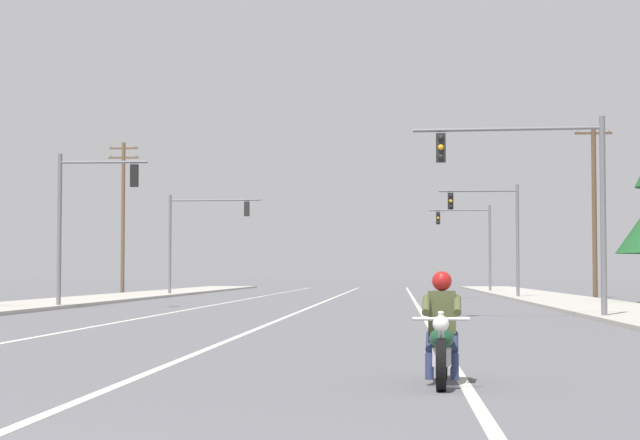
{
  "coord_description": "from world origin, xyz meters",
  "views": [
    {
      "loc": [
        3.62,
        -6.62,
        1.45
      ],
      "look_at": [
        1.68,
        21.03,
        2.76
      ],
      "focal_mm": 61.63,
      "sensor_mm": 36.0,
      "label": 1
    }
  ],
  "objects_px": {
    "traffic_signal_near_left": "(84,208)",
    "utility_pole_right_far": "(594,208)",
    "traffic_signal_far_right": "(472,235)",
    "traffic_signal_mid_right": "(495,224)",
    "traffic_signal_near_right": "(546,184)",
    "traffic_signal_mid_left": "(197,228)",
    "utility_pole_left_far": "(123,212)",
    "motorcycle_with_rider": "(442,339)"
  },
  "relations": [
    {
      "from": "traffic_signal_mid_right",
      "to": "utility_pole_right_far",
      "type": "distance_m",
      "value": 5.55
    },
    {
      "from": "traffic_signal_near_left",
      "to": "traffic_signal_mid_right",
      "type": "relative_size",
      "value": 1.0
    },
    {
      "from": "motorcycle_with_rider",
      "to": "utility_pole_right_far",
      "type": "bearing_deg",
      "value": 77.61
    },
    {
      "from": "traffic_signal_near_left",
      "to": "traffic_signal_mid_left",
      "type": "bearing_deg",
      "value": 89.43
    },
    {
      "from": "motorcycle_with_rider",
      "to": "traffic_signal_mid_right",
      "type": "relative_size",
      "value": 0.35
    },
    {
      "from": "traffic_signal_mid_right",
      "to": "traffic_signal_far_right",
      "type": "bearing_deg",
      "value": 89.86
    },
    {
      "from": "traffic_signal_near_right",
      "to": "utility_pole_right_far",
      "type": "relative_size",
      "value": 0.66
    },
    {
      "from": "motorcycle_with_rider",
      "to": "utility_pole_right_far",
      "type": "xyz_separation_m",
      "value": [
        10.16,
        46.28,
        4.33
      ]
    },
    {
      "from": "traffic_signal_mid_left",
      "to": "traffic_signal_far_right",
      "type": "distance_m",
      "value": 21.3
    },
    {
      "from": "traffic_signal_near_right",
      "to": "utility_pole_left_far",
      "type": "xyz_separation_m",
      "value": [
        -23.48,
        40.81,
        1.43
      ]
    },
    {
      "from": "traffic_signal_near_right",
      "to": "utility_pole_right_far",
      "type": "height_order",
      "value": "utility_pole_right_far"
    },
    {
      "from": "traffic_signal_near_right",
      "to": "traffic_signal_mid_left",
      "type": "relative_size",
      "value": 1.0
    },
    {
      "from": "motorcycle_with_rider",
      "to": "traffic_signal_near_left",
      "type": "bearing_deg",
      "value": 114.44
    },
    {
      "from": "traffic_signal_far_right",
      "to": "utility_pole_right_far",
      "type": "relative_size",
      "value": 0.66
    },
    {
      "from": "traffic_signal_mid_left",
      "to": "traffic_signal_far_right",
      "type": "relative_size",
      "value": 1.0
    },
    {
      "from": "traffic_signal_near_left",
      "to": "utility_pole_right_far",
      "type": "height_order",
      "value": "utility_pole_right_far"
    },
    {
      "from": "traffic_signal_near_right",
      "to": "traffic_signal_far_right",
      "type": "relative_size",
      "value": 1.0
    },
    {
      "from": "traffic_signal_mid_right",
      "to": "utility_pole_left_far",
      "type": "bearing_deg",
      "value": 148.57
    },
    {
      "from": "motorcycle_with_rider",
      "to": "utility_pole_left_far",
      "type": "relative_size",
      "value": 0.21
    },
    {
      "from": "utility_pole_right_far",
      "to": "utility_pole_left_far",
      "type": "distance_m",
      "value": 32.87
    },
    {
      "from": "traffic_signal_mid_left",
      "to": "traffic_signal_far_right",
      "type": "bearing_deg",
      "value": 34.17
    },
    {
      "from": "traffic_signal_mid_left",
      "to": "utility_pole_left_far",
      "type": "relative_size",
      "value": 0.59
    },
    {
      "from": "traffic_signal_mid_left",
      "to": "utility_pole_right_far",
      "type": "xyz_separation_m",
      "value": [
        23.01,
        -5.96,
        0.77
      ]
    },
    {
      "from": "motorcycle_with_rider",
      "to": "traffic_signal_near_left",
      "type": "relative_size",
      "value": 0.35
    },
    {
      "from": "traffic_signal_mid_right",
      "to": "traffic_signal_far_right",
      "type": "relative_size",
      "value": 1.0
    },
    {
      "from": "motorcycle_with_rider",
      "to": "utility_pole_left_far",
      "type": "bearing_deg",
      "value": 107.91
    },
    {
      "from": "traffic_signal_near_left",
      "to": "utility_pole_right_far",
      "type": "relative_size",
      "value": 0.66
    },
    {
      "from": "traffic_signal_mid_right",
      "to": "traffic_signal_far_right",
      "type": "height_order",
      "value": "same"
    },
    {
      "from": "traffic_signal_far_right",
      "to": "traffic_signal_mid_right",
      "type": "bearing_deg",
      "value": -90.14
    },
    {
      "from": "traffic_signal_mid_left",
      "to": "utility_pole_right_far",
      "type": "height_order",
      "value": "utility_pole_right_far"
    },
    {
      "from": "traffic_signal_mid_left",
      "to": "utility_pole_left_far",
      "type": "bearing_deg",
      "value": 129.24
    },
    {
      "from": "traffic_signal_near_right",
      "to": "utility_pole_left_far",
      "type": "bearing_deg",
      "value": 119.92
    },
    {
      "from": "traffic_signal_mid_left",
      "to": "utility_pole_left_far",
      "type": "xyz_separation_m",
      "value": [
        -6.66,
        8.16,
        1.43
      ]
    },
    {
      "from": "traffic_signal_mid_left",
      "to": "traffic_signal_far_right",
      "type": "height_order",
      "value": "same"
    },
    {
      "from": "motorcycle_with_rider",
      "to": "traffic_signal_far_right",
      "type": "relative_size",
      "value": 0.35
    },
    {
      "from": "traffic_signal_near_left",
      "to": "traffic_signal_far_right",
      "type": "distance_m",
      "value": 39.65
    },
    {
      "from": "utility_pole_left_far",
      "to": "traffic_signal_far_right",
      "type": "bearing_deg",
      "value": 8.9
    },
    {
      "from": "traffic_signal_near_right",
      "to": "traffic_signal_far_right",
      "type": "xyz_separation_m",
      "value": [
        0.8,
        44.61,
        -0.09
      ]
    },
    {
      "from": "traffic_signal_mid_right",
      "to": "traffic_signal_mid_left",
      "type": "bearing_deg",
      "value": 159.26
    },
    {
      "from": "motorcycle_with_rider",
      "to": "traffic_signal_mid_left",
      "type": "relative_size",
      "value": 0.35
    },
    {
      "from": "traffic_signal_near_left",
      "to": "utility_pole_right_far",
      "type": "distance_m",
      "value": 29.1
    },
    {
      "from": "utility_pole_left_far",
      "to": "utility_pole_right_far",
      "type": "bearing_deg",
      "value": -25.44
    }
  ]
}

